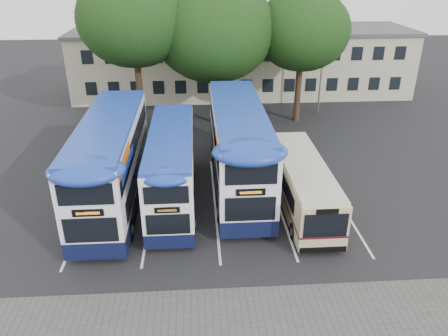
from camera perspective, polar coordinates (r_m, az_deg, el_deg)
name	(u,v)px	position (r m, az deg, el deg)	size (l,w,h in m)	color
ground	(301,255)	(20.79, 10.04, -11.16)	(120.00, 120.00, 0.00)	black
bay_lines	(215,203)	(24.43, -1.21, -4.57)	(14.12, 11.00, 0.01)	silver
depot_building	(242,61)	(44.25, 2.38, 13.84)	(32.40, 8.40, 6.20)	#C2B79C
lamp_post	(323,54)	(38.25, 12.83, 14.28)	(0.25, 1.05, 9.06)	gray
tree_left	(133,19)	(33.76, -11.75, 18.52)	(8.11, 8.11, 11.81)	black
tree_mid	(214,30)	(34.57, -1.35, 17.59)	(9.28, 9.28, 11.35)	black
tree_right	(303,31)	(35.58, 10.22, 17.25)	(7.29, 7.29, 10.39)	black
bus_dd_left	(111,158)	(24.19, -14.50, 1.25)	(2.79, 11.49, 4.79)	#0E1335
bus_dd_mid	(172,164)	(23.79, -6.81, 0.50)	(2.39, 9.85, 4.10)	#0E1335
bus_dd_right	(238,144)	(25.05, 1.88, 3.13)	(2.85, 11.76, 4.90)	#0E1335
bus_single	(302,181)	(23.81, 10.15, -1.70)	(2.30, 9.03, 2.69)	#CDBC89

